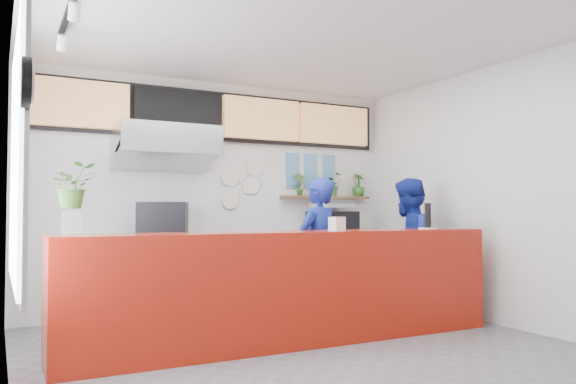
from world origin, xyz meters
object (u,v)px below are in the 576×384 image
object	(u,v)px
espresso_machine	(332,226)
staff_right	(408,248)
staff_center	(317,252)
pepper_mill	(428,215)
panini_oven	(163,223)
service_counter	(293,287)

from	to	relation	value
espresso_machine	staff_right	xyz separation A→B (m)	(0.31, -1.26, -0.25)
staff_center	pepper_mill	bearing A→B (deg)	122.89
panini_oven	espresso_machine	bearing A→B (deg)	20.88
espresso_machine	staff_center	size ratio (longest dim) A/B	0.37
panini_oven	staff_right	world-z (taller)	staff_right
staff_center	pepper_mill	xyz separation A→B (m)	(1.03, -0.68, 0.41)
espresso_machine	pepper_mill	bearing A→B (deg)	-86.52
staff_right	service_counter	bearing A→B (deg)	-17.00
staff_center	staff_right	distance (m)	1.25
espresso_machine	staff_center	world-z (taller)	staff_center
pepper_mill	service_counter	bearing A→B (deg)	178.16
service_counter	staff_center	distance (m)	0.95
staff_center	pepper_mill	world-z (taller)	staff_center
staff_center	staff_right	xyz separation A→B (m)	(1.24, -0.09, 0.01)
panini_oven	staff_center	bearing A→B (deg)	-17.87
staff_right	staff_center	bearing A→B (deg)	-36.95
service_counter	pepper_mill	world-z (taller)	pepper_mill
espresso_machine	pepper_mill	size ratio (longest dim) A/B	2.26
service_counter	staff_right	bearing A→B (deg)	15.90
staff_right	pepper_mill	world-z (taller)	staff_right
service_counter	staff_center	world-z (taller)	staff_center
service_counter	panini_oven	world-z (taller)	panini_oven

